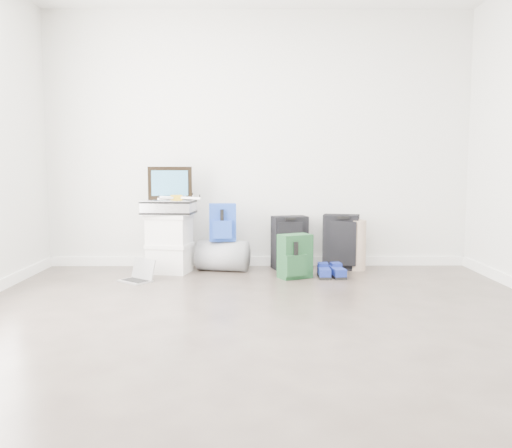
{
  "coord_description": "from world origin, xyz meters",
  "views": [
    {
      "loc": [
        -0.06,
        -3.31,
        1.06
      ],
      "look_at": [
        -0.02,
        1.9,
        0.52
      ],
      "focal_mm": 38.0,
      "sensor_mm": 36.0,
      "label": 1
    }
  ],
  "objects_px": {
    "briefcase": "(169,207)",
    "laptop": "(139,276)",
    "duffel_bag": "(223,256)",
    "large_suitcase": "(290,242)",
    "carry_on": "(341,242)",
    "boxes_stack": "(170,243)"
  },
  "relations": [
    {
      "from": "briefcase",
      "to": "duffel_bag",
      "type": "height_order",
      "value": "briefcase"
    },
    {
      "from": "boxes_stack",
      "to": "carry_on",
      "type": "relative_size",
      "value": 1.04
    },
    {
      "from": "large_suitcase",
      "to": "duffel_bag",
      "type": "bearing_deg",
      "value": 176.21
    },
    {
      "from": "boxes_stack",
      "to": "carry_on",
      "type": "distance_m",
      "value": 1.78
    },
    {
      "from": "carry_on",
      "to": "laptop",
      "type": "relative_size",
      "value": 1.6
    },
    {
      "from": "large_suitcase",
      "to": "carry_on",
      "type": "distance_m",
      "value": 0.54
    },
    {
      "from": "duffel_bag",
      "to": "briefcase",
      "type": "bearing_deg",
      "value": -156.91
    },
    {
      "from": "briefcase",
      "to": "laptop",
      "type": "relative_size",
      "value": 1.37
    },
    {
      "from": "duffel_bag",
      "to": "carry_on",
      "type": "bearing_deg",
      "value": 17.72
    },
    {
      "from": "briefcase",
      "to": "laptop",
      "type": "bearing_deg",
      "value": -113.31
    },
    {
      "from": "briefcase",
      "to": "large_suitcase",
      "type": "height_order",
      "value": "briefcase"
    },
    {
      "from": "briefcase",
      "to": "carry_on",
      "type": "distance_m",
      "value": 1.82
    },
    {
      "from": "briefcase",
      "to": "laptop",
      "type": "distance_m",
      "value": 0.78
    },
    {
      "from": "boxes_stack",
      "to": "laptop",
      "type": "xyz_separation_m",
      "value": [
        -0.23,
        -0.42,
        -0.25
      ]
    },
    {
      "from": "boxes_stack",
      "to": "carry_on",
      "type": "height_order",
      "value": "boxes_stack"
    },
    {
      "from": "briefcase",
      "to": "large_suitcase",
      "type": "distance_m",
      "value": 1.31
    },
    {
      "from": "large_suitcase",
      "to": "laptop",
      "type": "height_order",
      "value": "large_suitcase"
    },
    {
      "from": "briefcase",
      "to": "large_suitcase",
      "type": "bearing_deg",
      "value": 15.11
    },
    {
      "from": "laptop",
      "to": "large_suitcase",
      "type": "bearing_deg",
      "value": 62.85
    },
    {
      "from": "carry_on",
      "to": "large_suitcase",
      "type": "bearing_deg",
      "value": -169.94
    },
    {
      "from": "duffel_bag",
      "to": "carry_on",
      "type": "height_order",
      "value": "carry_on"
    },
    {
      "from": "boxes_stack",
      "to": "laptop",
      "type": "distance_m",
      "value": 0.54
    }
  ]
}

